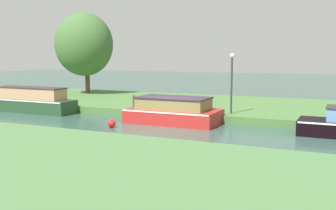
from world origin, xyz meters
TOP-DOWN VIEW (x-y plane):
  - ground_plane at (0.00, 0.00)m, footprint 120.00×120.00m
  - riverbank_far at (0.00, 7.00)m, footprint 72.00×10.00m
  - riverbank_near at (0.00, -9.00)m, footprint 72.00×10.00m
  - forest_barge at (-9.61, 1.20)m, footprint 6.37×1.55m
  - red_narrowboat at (-0.01, 1.20)m, footprint 4.65×2.36m
  - willow_tree_left at (-10.98, 8.64)m, footprint 4.66×4.17m
  - lamp_post at (2.49, 2.96)m, footprint 0.24×0.24m
  - mooring_post_near at (-2.94, 2.32)m, footprint 0.13×0.13m
  - channel_buoy at (-2.13, -1.22)m, footprint 0.39×0.39m

SIDE VIEW (x-z plane):
  - ground_plane at x=0.00m, z-range 0.00..0.00m
  - channel_buoy at x=-2.13m, z-range 0.00..0.39m
  - riverbank_far at x=0.00m, z-range 0.00..0.40m
  - riverbank_near at x=0.00m, z-range 0.00..0.40m
  - red_narrowboat at x=-0.01m, z-range -0.08..1.25m
  - forest_barge at x=-9.61m, z-range -0.11..1.41m
  - mooring_post_near at x=-2.94m, z-range 0.40..1.17m
  - lamp_post at x=2.49m, z-range 0.79..3.89m
  - willow_tree_left at x=-10.98m, z-range 1.09..7.40m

